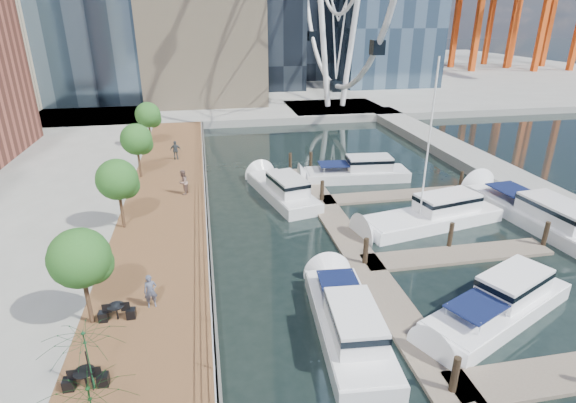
{
  "coord_description": "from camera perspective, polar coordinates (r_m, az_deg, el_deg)",
  "views": [
    {
      "loc": [
        -5.84,
        -13.95,
        13.79
      ],
      "look_at": [
        -0.98,
        11.53,
        3.0
      ],
      "focal_mm": 28.0,
      "sensor_mm": 36.0,
      "label": 1
    }
  ],
  "objects": [
    {
      "name": "pedestrian_mid",
      "position": [
        35.28,
        -13.2,
        2.4
      ],
      "size": [
        1.04,
        1.15,
        1.95
      ],
      "primitive_type": "imported",
      "rotation": [
        0.0,
        0.0,
        -1.95
      ],
      "color": "#806259",
      "rests_on": "boardwalk"
    },
    {
      "name": "yacht_foreground",
      "position": [
        25.07,
        24.92,
        -13.21
      ],
      "size": [
        10.11,
        6.59,
        2.15
      ],
      "primitive_type": null,
      "rotation": [
        0.0,
        0.0,
        2.01
      ],
      "color": "white",
      "rests_on": "ground"
    },
    {
      "name": "boardwalk",
      "position": [
        32.01,
        -15.47,
        -2.82
      ],
      "size": [
        6.0,
        60.0,
        1.0
      ],
      "primitive_type": "cube",
      "color": "brown",
      "rests_on": "ground"
    },
    {
      "name": "ground",
      "position": [
        20.47,
        9.35,
        -20.15
      ],
      "size": [
        520.0,
        520.0,
        0.0
      ],
      "primitive_type": "plane",
      "color": "black",
      "rests_on": "ground"
    },
    {
      "name": "seawall",
      "position": [
        31.86,
        -10.1,
        -2.45
      ],
      "size": [
        0.25,
        60.0,
        1.0
      ],
      "primitive_type": "cube",
      "color": "#595954",
      "rests_on": "ground"
    },
    {
      "name": "railing",
      "position": [
        31.44,
        -10.41,
        -0.77
      ],
      "size": [
        0.1,
        60.0,
        1.05
      ],
      "primitive_type": null,
      "color": "white",
      "rests_on": "boardwalk"
    },
    {
      "name": "pier",
      "position": [
        70.14,
        5.96,
        11.54
      ],
      "size": [
        14.0,
        12.0,
        1.0
      ],
      "primitive_type": "cube",
      "color": "gray",
      "rests_on": "ground"
    },
    {
      "name": "floating_docks",
      "position": [
        30.66,
        17.27,
        -4.22
      ],
      "size": [
        16.0,
        34.0,
        2.6
      ],
      "color": "#6D6051",
      "rests_on": "ground"
    },
    {
      "name": "land_far",
      "position": [
        116.86,
        -8.17,
        15.84
      ],
      "size": [
        200.0,
        114.0,
        1.0
      ],
      "primitive_type": "cube",
      "color": "gray",
      "rests_on": "ground"
    },
    {
      "name": "pedestrian_far",
      "position": [
        44.24,
        -14.08,
        6.33
      ],
      "size": [
        1.08,
        0.47,
        1.83
      ],
      "primitive_type": "imported",
      "rotation": [
        0.0,
        0.0,
        3.12
      ],
      "color": "#363E44",
      "rests_on": "boardwalk"
    },
    {
      "name": "pedestrian_near",
      "position": [
        22.38,
        -17.06,
        -10.84
      ],
      "size": [
        0.66,
        0.49,
        1.67
      ],
      "primitive_type": "imported",
      "rotation": [
        0.0,
        0.0,
        0.15
      ],
      "color": "#454A5C",
      "rests_on": "boardwalk"
    },
    {
      "name": "breakwater",
      "position": [
        44.69,
        25.23,
        3.07
      ],
      "size": [
        4.0,
        60.0,
        1.0
      ],
      "primitive_type": "cube",
      "color": "gray",
      "rests_on": "ground"
    },
    {
      "name": "moored_yachts",
      "position": [
        32.61,
        17.1,
        -3.51
      ],
      "size": [
        22.05,
        35.66,
        11.5
      ],
      "color": "white",
      "rests_on": "ground"
    },
    {
      "name": "street_trees",
      "position": [
        30.04,
        -20.88,
        2.62
      ],
      "size": [
        2.6,
        42.6,
        4.6
      ],
      "color": "#3F2B1C",
      "rests_on": "ground"
    }
  ]
}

